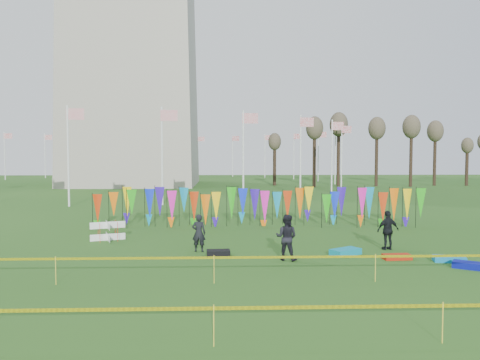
{
  "coord_description": "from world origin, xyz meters",
  "views": [
    {
      "loc": [
        -1.74,
        -17.35,
        4.04
      ],
      "look_at": [
        -0.92,
        6.0,
        2.82
      ],
      "focal_mm": 35.0,
      "sensor_mm": 36.0,
      "label": 1
    }
  ],
  "objects_px": {
    "kite_bag_turquoise": "(345,252)",
    "person_right": "(388,230)",
    "kite_bag_teal": "(449,259)",
    "kite_bag_blue": "(469,265)",
    "kite_bag_black": "(218,253)",
    "box_kite": "(108,231)",
    "person_mid": "(286,237)",
    "kite_bag_red": "(397,257)",
    "person_left": "(199,233)"
  },
  "relations": [
    {
      "from": "kite_bag_black",
      "to": "person_right",
      "type": "bearing_deg",
      "value": 7.0
    },
    {
      "from": "kite_bag_blue",
      "to": "kite_bag_black",
      "type": "bearing_deg",
      "value": 164.46
    },
    {
      "from": "kite_bag_blue",
      "to": "kite_bag_red",
      "type": "bearing_deg",
      "value": 142.96
    },
    {
      "from": "person_left",
      "to": "kite_bag_teal",
      "type": "xyz_separation_m",
      "value": [
        9.62,
        -2.23,
        -0.68
      ]
    },
    {
      "from": "box_kite",
      "to": "kite_bag_teal",
      "type": "distance_m",
      "value": 14.91
    },
    {
      "from": "kite_bag_turquoise",
      "to": "kite_bag_teal",
      "type": "xyz_separation_m",
      "value": [
        3.62,
        -1.37,
        -0.02
      ]
    },
    {
      "from": "person_mid",
      "to": "kite_bag_blue",
      "type": "xyz_separation_m",
      "value": [
        6.37,
        -1.56,
        -0.77
      ]
    },
    {
      "from": "person_right",
      "to": "kite_bag_teal",
      "type": "bearing_deg",
      "value": 111.59
    },
    {
      "from": "kite_bag_red",
      "to": "kite_bag_black",
      "type": "height_order",
      "value": "kite_bag_black"
    },
    {
      "from": "person_right",
      "to": "kite_bag_teal",
      "type": "xyz_separation_m",
      "value": [
        1.54,
        -2.35,
        -0.74
      ]
    },
    {
      "from": "box_kite",
      "to": "kite_bag_turquoise",
      "type": "xyz_separation_m",
      "value": [
        10.45,
        -3.53,
        -0.33
      ]
    },
    {
      "from": "person_left",
      "to": "person_right",
      "type": "height_order",
      "value": "person_right"
    },
    {
      "from": "person_left",
      "to": "kite_bag_black",
      "type": "distance_m",
      "value": 1.32
    },
    {
      "from": "person_mid",
      "to": "kite_bag_teal",
      "type": "distance_m",
      "value": 6.23
    },
    {
      "from": "person_left",
      "to": "kite_bag_teal",
      "type": "relative_size",
      "value": 1.39
    },
    {
      "from": "person_mid",
      "to": "person_right",
      "type": "xyz_separation_m",
      "value": [
        4.62,
        1.84,
        -0.04
      ]
    },
    {
      "from": "person_left",
      "to": "kite_bag_black",
      "type": "bearing_deg",
      "value": 146.33
    },
    {
      "from": "person_left",
      "to": "kite_bag_red",
      "type": "xyz_separation_m",
      "value": [
        7.79,
        -1.74,
        -0.69
      ]
    },
    {
      "from": "person_left",
      "to": "person_mid",
      "type": "bearing_deg",
      "value": 162.94
    },
    {
      "from": "person_right",
      "to": "kite_bag_turquoise",
      "type": "xyz_separation_m",
      "value": [
        -2.09,
        -0.98,
        -0.72
      ]
    },
    {
      "from": "person_mid",
      "to": "person_right",
      "type": "distance_m",
      "value": 4.97
    },
    {
      "from": "person_mid",
      "to": "kite_bag_teal",
      "type": "bearing_deg",
      "value": -161.77
    },
    {
      "from": "kite_bag_black",
      "to": "kite_bag_turquoise",
      "type": "bearing_deg",
      "value": -0.94
    },
    {
      "from": "box_kite",
      "to": "person_left",
      "type": "height_order",
      "value": "person_left"
    },
    {
      "from": "person_mid",
      "to": "box_kite",
      "type": "bearing_deg",
      "value": -6.05
    },
    {
      "from": "box_kite",
      "to": "person_mid",
      "type": "height_order",
      "value": "person_mid"
    },
    {
      "from": "person_mid",
      "to": "kite_bag_black",
      "type": "relative_size",
      "value": 1.89
    },
    {
      "from": "person_mid",
      "to": "person_right",
      "type": "relative_size",
      "value": 1.05
    },
    {
      "from": "person_left",
      "to": "kite_bag_red",
      "type": "distance_m",
      "value": 8.01
    },
    {
      "from": "kite_bag_red",
      "to": "kite_bag_teal",
      "type": "xyz_separation_m",
      "value": [
        1.83,
        -0.5,
        0.01
      ]
    },
    {
      "from": "kite_bag_blue",
      "to": "kite_bag_red",
      "type": "xyz_separation_m",
      "value": [
        -2.04,
        1.54,
        -0.02
      ]
    },
    {
      "from": "box_kite",
      "to": "kite_bag_teal",
      "type": "relative_size",
      "value": 0.81
    },
    {
      "from": "kite_bag_red",
      "to": "kite_bag_turquoise",
      "type": "bearing_deg",
      "value": 153.94
    },
    {
      "from": "person_left",
      "to": "person_mid",
      "type": "height_order",
      "value": "person_mid"
    },
    {
      "from": "person_mid",
      "to": "kite_bag_blue",
      "type": "height_order",
      "value": "person_mid"
    },
    {
      "from": "box_kite",
      "to": "kite_bag_black",
      "type": "height_order",
      "value": "box_kite"
    },
    {
      "from": "person_left",
      "to": "kite_bag_turquoise",
      "type": "xyz_separation_m",
      "value": [
        6.0,
        -0.86,
        -0.67
      ]
    },
    {
      "from": "person_right",
      "to": "kite_bag_turquoise",
      "type": "relative_size",
      "value": 1.34
    },
    {
      "from": "kite_bag_turquoise",
      "to": "kite_bag_blue",
      "type": "relative_size",
      "value": 1.16
    },
    {
      "from": "box_kite",
      "to": "kite_bag_teal",
      "type": "xyz_separation_m",
      "value": [
        14.07,
        -4.91,
        -0.35
      ]
    },
    {
      "from": "kite_bag_teal",
      "to": "box_kite",
      "type": "bearing_deg",
      "value": 160.78
    },
    {
      "from": "kite_bag_turquoise",
      "to": "kite_bag_teal",
      "type": "bearing_deg",
      "value": -20.77
    },
    {
      "from": "person_mid",
      "to": "kite_bag_blue",
      "type": "bearing_deg",
      "value": -170.76
    },
    {
      "from": "kite_bag_turquoise",
      "to": "person_right",
      "type": "bearing_deg",
      "value": 25.07
    },
    {
      "from": "kite_bag_red",
      "to": "person_left",
      "type": "bearing_deg",
      "value": 167.45
    },
    {
      "from": "kite_bag_red",
      "to": "person_mid",
      "type": "bearing_deg",
      "value": 179.8
    },
    {
      "from": "kite_bag_red",
      "to": "kite_bag_black",
      "type": "distance_m",
      "value": 7.03
    },
    {
      "from": "person_left",
      "to": "kite_bag_turquoise",
      "type": "height_order",
      "value": "person_left"
    },
    {
      "from": "box_kite",
      "to": "person_mid",
      "type": "xyz_separation_m",
      "value": [
        7.92,
        -4.39,
        0.43
      ]
    },
    {
      "from": "person_right",
      "to": "kite_bag_black",
      "type": "distance_m",
      "value": 7.35
    }
  ]
}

